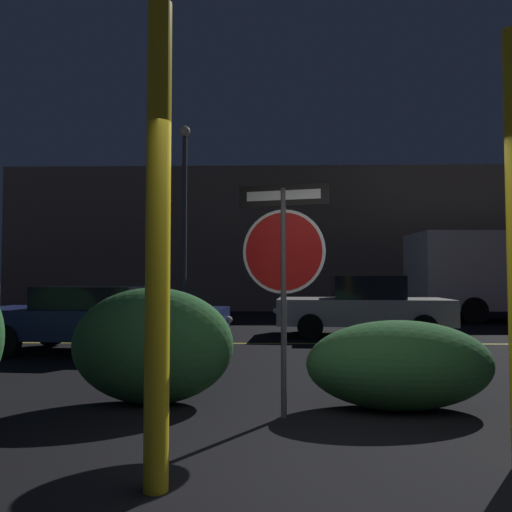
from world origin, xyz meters
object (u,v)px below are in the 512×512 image
Objects in this scene: passing_car_3 at (363,306)px; street_lamp at (184,206)px; passing_car_2 at (101,318)px; yellow_pole_left at (158,242)px; stop_sign at (284,252)px; hedge_bush_3 at (399,365)px; hedge_bush_2 at (153,345)px.

street_lamp reaches higher than passing_car_3.
passing_car_3 is 0.66× the size of street_lamp.
passing_car_3 is at bearing 121.91° from passing_car_2.
passing_car_2 is (-2.45, 6.16, -1.02)m from yellow_pole_left.
street_lamp is (-2.02, 13.14, 2.18)m from yellow_pole_left.
hedge_bush_3 is (1.27, 0.34, -1.22)m from stop_sign.
passing_car_3 is at bearing 61.47° from hedge_bush_2.
passing_car_2 is at bearing 141.63° from stop_sign.
hedge_bush_3 is at bearing 176.82° from passing_car_3.
yellow_pole_left reaches higher than passing_car_3.
passing_car_3 reaches higher than passing_car_2.
stop_sign is at bearing 41.80° from passing_car_2.
stop_sign is 11.93m from street_lamp.
hedge_bush_3 is at bearing 29.13° from stop_sign.
yellow_pole_left is at bearing 25.98° from passing_car_2.
passing_car_2 is at bearing -93.50° from street_lamp.
hedge_bush_2 is 11.39m from street_lamp.
stop_sign reaches higher than passing_car_2.
stop_sign is 7.69m from passing_car_3.
yellow_pole_left is at bearing -135.94° from hedge_bush_3.
hedge_bush_2 is (-1.47, 0.53, -1.04)m from stop_sign.
passing_car_3 is (0.94, 6.96, 0.25)m from hedge_bush_3.
yellow_pole_left is 0.77× the size of passing_car_3.
passing_car_2 is at bearing 111.70° from yellow_pole_left.
passing_car_3 reaches higher than hedge_bush_3.
hedge_bush_3 is at bearing 44.06° from yellow_pole_left.
street_lamp is (0.43, 6.98, 3.19)m from passing_car_2.
passing_car_2 is at bearing 138.90° from hedge_bush_3.
yellow_pole_left is at bearing -103.23° from stop_sign.
hedge_bush_2 is 0.38× the size of passing_car_2.
passing_car_2 reaches higher than hedge_bush_3.
yellow_pole_left is at bearing -81.25° from street_lamp.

